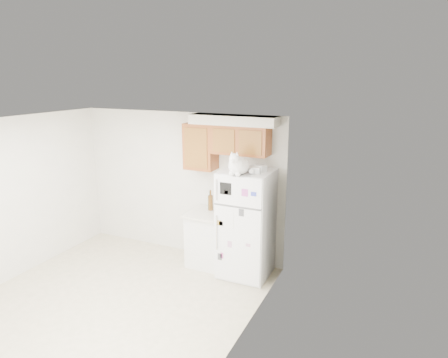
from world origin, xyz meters
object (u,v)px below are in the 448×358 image
Objects in this scene: refrigerator at (246,224)px; cat at (238,165)px; storage_box_back at (260,168)px; bottle_green at (210,201)px; bottle_amber at (210,200)px; base_counter at (209,238)px; storage_box_front at (255,170)px.

cat reaches higher than refrigerator.
bottle_green is (-0.91, 0.16, -0.67)m from storage_box_back.
storage_box_back is 1.12m from bottle_amber.
cat is 1.52× the size of bottle_amber.
bottle_amber is (-0.67, 0.45, -0.75)m from cat.
refrigerator is at bearing -15.15° from bottle_green.
cat is at bearing -33.98° from bottle_amber.
refrigerator reaches higher than base_counter.
refrigerator is at bearing -15.07° from bottle_amber.
bottle_amber is at bearing 150.49° from storage_box_front.
bottle_green is at bearing -170.05° from storage_box_back.
storage_box_front reaches higher than base_counter.
refrigerator is 5.28× the size of bottle_green.
base_counter is at bearing 157.63° from storage_box_front.
storage_box_front reaches higher than refrigerator.
storage_box_front reaches higher than bottle_amber.
refrigerator is 3.26× the size of cat.
cat is 1.10m from bottle_amber.
cat is (0.66, -0.34, 1.37)m from base_counter.
bottle_amber is at bearing 164.93° from refrigerator.
storage_box_back reaches higher than bottle_green.
storage_box_back is (0.23, 0.30, -0.09)m from cat.
base_counter is 2.68× the size of bottle_amber.
storage_box_back is at bearing 52.93° from cat.
storage_box_back reaches higher than refrigerator.
storage_box_back is at bearing -2.30° from base_counter.
bottle_amber is at bearing -169.93° from storage_box_back.
refrigerator is at bearing -6.09° from base_counter.
storage_box_front is at bearing -17.20° from bottle_green.
cat reaches higher than base_counter.
storage_box_front is at bearing -88.56° from storage_box_back.
storage_box_front is at bearing -26.00° from refrigerator.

